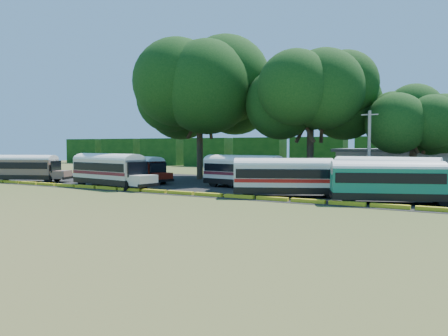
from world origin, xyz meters
The scene contains 16 objects.
ground centered at (0.00, 0.00, 0.00)m, with size 160.00×160.00×0.00m, color #33521B.
asphalt_strip centered at (1.00, 12.00, 0.01)m, with size 64.00×24.00×0.02m, color black.
curb centered at (0.00, 1.00, 0.15)m, with size 53.70×0.45×0.30m.
terminal_building centered at (18.00, 30.00, 2.03)m, with size 19.00×9.00×4.00m.
treeline_backdrop centered at (0.00, 48.00, 3.00)m, with size 130.00×4.00×6.00m.
bus_beige centered at (-22.91, 2.91, 1.89)m, with size 10.20×6.07×3.29m.
bus_red centered at (-10.30, 9.44, 1.81)m, with size 9.82×5.29×3.15m.
bus_cream_west centered at (-8.74, 2.71, 2.03)m, with size 11.23×4.45×3.60m.
bus_cream_east centered at (3.97, 9.04, 1.95)m, with size 10.76×4.14×3.45m.
bus_white_red centered at (10.55, 3.77, 1.90)m, with size 10.36×6.51×3.37m.
bus_white_blue centered at (18.33, 8.40, 1.96)m, with size 10.67×3.05×3.47m.
bus_teal centered at (19.07, 3.48, 1.89)m, with size 10.25×5.77×3.29m.
tree_west centered at (-6.52, 16.99, 11.92)m, with size 15.24×15.24×17.53m.
tree_center centered at (8.06, 18.20, 10.68)m, with size 12.22×12.22×15.19m.
tree_east centered at (18.90, 21.59, 8.02)m, with size 8.91×8.91×11.34m.
utility_pole centered at (15.76, 12.83, 4.04)m, with size 1.60×0.30×7.85m.
Camera 1 is at (24.15, -31.53, 4.47)m, focal length 35.00 mm.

